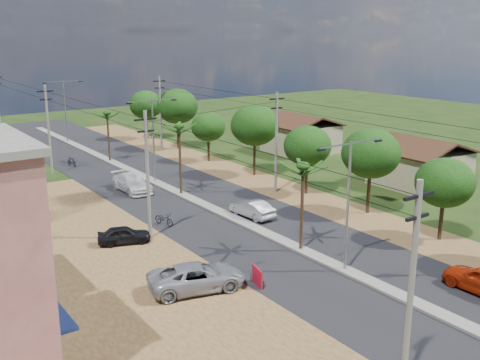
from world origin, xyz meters
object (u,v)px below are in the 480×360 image
at_px(car_silver_mid, 252,209).
at_px(car_parked_dark, 124,235).
at_px(car_parked_silver, 197,278).
at_px(roadside_sign, 257,277).
at_px(car_white_far, 132,183).

height_order(car_silver_mid, car_parked_dark, car_silver_mid).
xyz_separation_m(car_parked_silver, roadside_sign, (3.08, -1.53, -0.21)).
bearing_deg(car_parked_silver, car_parked_dark, 16.98).
bearing_deg(car_parked_silver, car_silver_mid, -35.49).
relative_size(car_silver_mid, car_parked_dark, 1.15).
xyz_separation_m(car_white_far, car_parked_dark, (-5.93, -11.60, -0.15)).
bearing_deg(roadside_sign, car_white_far, 98.45).
bearing_deg(roadside_sign, car_silver_mid, 69.77).
relative_size(car_silver_mid, roadside_sign, 3.15).
xyz_separation_m(car_white_far, car_parked_silver, (-5.55, -20.57, -0.00)).
bearing_deg(car_silver_mid, roadside_sign, 50.91).
bearing_deg(car_silver_mid, car_parked_silver, 35.92).
relative_size(car_parked_silver, roadside_sign, 4.21).
bearing_deg(car_white_far, car_silver_mid, -69.86).
xyz_separation_m(car_white_far, roadside_sign, (-2.47, -22.10, -0.21)).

